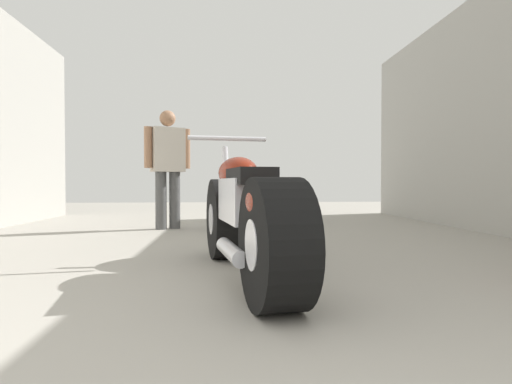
% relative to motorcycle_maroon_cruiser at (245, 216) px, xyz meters
% --- Properties ---
extents(ground_plane, '(18.93, 18.93, 0.00)m').
position_rel_motorcycle_maroon_cruiser_xyz_m(ground_plane, '(-0.06, 1.44, -0.41)').
color(ground_plane, '#9E998E').
extents(motorcycle_maroon_cruiser, '(0.72, 2.17, 1.01)m').
position_rel_motorcycle_maroon_cruiser_xyz_m(motorcycle_maroon_cruiser, '(0.00, 0.00, 0.00)').
color(motorcycle_maroon_cruiser, black).
rests_on(motorcycle_maroon_cruiser, ground_plane).
extents(motorcycle_black_naked, '(0.91, 1.69, 0.82)m').
position_rel_motorcycle_maroon_cruiser_xyz_m(motorcycle_black_naked, '(0.20, 3.63, -0.08)').
color(motorcycle_black_naked, black).
rests_on(motorcycle_black_naked, ground_plane).
extents(mechanic_in_blue, '(0.63, 0.40, 1.62)m').
position_rel_motorcycle_maroon_cruiser_xyz_m(mechanic_in_blue, '(-0.90, 3.11, 0.50)').
color(mechanic_in_blue, '#4C4C4C').
rests_on(mechanic_in_blue, ground_plane).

